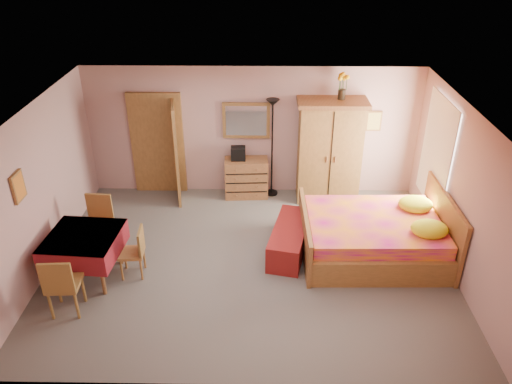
{
  "coord_description": "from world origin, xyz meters",
  "views": [
    {
      "loc": [
        0.21,
        -6.7,
        5.0
      ],
      "look_at": [
        0.1,
        0.3,
        1.15
      ],
      "focal_mm": 35.0,
      "sensor_mm": 36.0,
      "label": 1
    }
  ],
  "objects_px": {
    "stereo": "(238,153)",
    "bench": "(290,239)",
    "chair_north": "(98,225)",
    "wall_mirror": "(246,121)",
    "chair_east": "(131,252)",
    "sunflower_vase": "(342,86)",
    "chair_south": "(64,283)",
    "floor_lamp": "(272,149)",
    "bed": "(374,226)",
    "chair_west": "(44,254)",
    "wardrobe": "(329,151)",
    "chest_of_drawers": "(246,178)",
    "dining_table": "(87,256)"
  },
  "relations": [
    {
      "from": "bed",
      "to": "chair_east",
      "type": "height_order",
      "value": "bed"
    },
    {
      "from": "wardrobe",
      "to": "wall_mirror",
      "type": "bearing_deg",
      "value": 170.31
    },
    {
      "from": "chair_north",
      "to": "chair_west",
      "type": "height_order",
      "value": "chair_north"
    },
    {
      "from": "bench",
      "to": "floor_lamp",
      "type": "bearing_deg",
      "value": 98.07
    },
    {
      "from": "wardrobe",
      "to": "chair_north",
      "type": "bearing_deg",
      "value": -155.32
    },
    {
      "from": "wardrobe",
      "to": "chair_south",
      "type": "distance_m",
      "value": 5.32
    },
    {
      "from": "dining_table",
      "to": "bench",
      "type": "bearing_deg",
      "value": 13.2
    },
    {
      "from": "stereo",
      "to": "bench",
      "type": "relative_size",
      "value": 0.2
    },
    {
      "from": "chair_south",
      "to": "chair_north",
      "type": "height_order",
      "value": "chair_south"
    },
    {
      "from": "bench",
      "to": "chair_west",
      "type": "height_order",
      "value": "chair_west"
    },
    {
      "from": "chair_north",
      "to": "chair_east",
      "type": "distance_m",
      "value": 0.99
    },
    {
      "from": "stereo",
      "to": "bench",
      "type": "xyz_separation_m",
      "value": [
        0.95,
        -1.94,
        -0.7
      ]
    },
    {
      "from": "chair_east",
      "to": "bench",
      "type": "bearing_deg",
      "value": -78.6
    },
    {
      "from": "wall_mirror",
      "to": "chair_north",
      "type": "height_order",
      "value": "wall_mirror"
    },
    {
      "from": "chest_of_drawers",
      "to": "wardrobe",
      "type": "height_order",
      "value": "wardrobe"
    },
    {
      "from": "sunflower_vase",
      "to": "chair_south",
      "type": "distance_m",
      "value": 5.76
    },
    {
      "from": "chest_of_drawers",
      "to": "bed",
      "type": "height_order",
      "value": "bed"
    },
    {
      "from": "wall_mirror",
      "to": "chair_east",
      "type": "xyz_separation_m",
      "value": [
        -1.71,
        -2.81,
        -1.14
      ]
    },
    {
      "from": "wardrobe",
      "to": "chair_east",
      "type": "bearing_deg",
      "value": -142.72
    },
    {
      "from": "floor_lamp",
      "to": "wardrobe",
      "type": "relative_size",
      "value": 0.98
    },
    {
      "from": "chest_of_drawers",
      "to": "chair_north",
      "type": "xyz_separation_m",
      "value": [
        -2.43,
        -1.93,
        0.08
      ]
    },
    {
      "from": "bed",
      "to": "chair_north",
      "type": "height_order",
      "value": "bed"
    },
    {
      "from": "chair_north",
      "to": "chair_west",
      "type": "xyz_separation_m",
      "value": [
        -0.6,
        -0.79,
        -0.03
      ]
    },
    {
      "from": "bench",
      "to": "chair_west",
      "type": "xyz_separation_m",
      "value": [
        -3.83,
        -0.79,
        0.22
      ]
    },
    {
      "from": "chair_south",
      "to": "chair_north",
      "type": "distance_m",
      "value": 1.52
    },
    {
      "from": "wall_mirror",
      "to": "stereo",
      "type": "distance_m",
      "value": 0.66
    },
    {
      "from": "stereo",
      "to": "chair_north",
      "type": "xyz_separation_m",
      "value": [
        -2.28,
        -1.94,
        -0.46
      ]
    },
    {
      "from": "sunflower_vase",
      "to": "wall_mirror",
      "type": "bearing_deg",
      "value": 173.5
    },
    {
      "from": "stereo",
      "to": "wardrobe",
      "type": "distance_m",
      "value": 1.78
    },
    {
      "from": "stereo",
      "to": "chair_east",
      "type": "bearing_deg",
      "value": -120.8
    },
    {
      "from": "wardrobe",
      "to": "dining_table",
      "type": "distance_m",
      "value": 4.83
    },
    {
      "from": "bench",
      "to": "chair_west",
      "type": "distance_m",
      "value": 3.92
    },
    {
      "from": "bed",
      "to": "bench",
      "type": "bearing_deg",
      "value": 177.01
    },
    {
      "from": "chair_west",
      "to": "chest_of_drawers",
      "type": "bearing_deg",
      "value": 148.56
    },
    {
      "from": "sunflower_vase",
      "to": "chair_south",
      "type": "bearing_deg",
      "value": -140.73
    },
    {
      "from": "sunflower_vase",
      "to": "dining_table",
      "type": "relative_size",
      "value": 0.47
    },
    {
      "from": "wall_mirror",
      "to": "bench",
      "type": "relative_size",
      "value": 0.64
    },
    {
      "from": "stereo",
      "to": "wardrobe",
      "type": "height_order",
      "value": "wardrobe"
    },
    {
      "from": "sunflower_vase",
      "to": "chair_south",
      "type": "relative_size",
      "value": 0.51
    },
    {
      "from": "dining_table",
      "to": "wardrobe",
      "type": "bearing_deg",
      "value": 33.02
    },
    {
      "from": "sunflower_vase",
      "to": "bed",
      "type": "relative_size",
      "value": 0.21
    },
    {
      "from": "wall_mirror",
      "to": "chair_north",
      "type": "relative_size",
      "value": 0.95
    },
    {
      "from": "wardrobe",
      "to": "chair_north",
      "type": "xyz_separation_m",
      "value": [
        -4.05,
        -1.86,
        -0.54
      ]
    },
    {
      "from": "stereo",
      "to": "chair_south",
      "type": "relative_size",
      "value": 0.29
    },
    {
      "from": "stereo",
      "to": "chair_east",
      "type": "height_order",
      "value": "stereo"
    },
    {
      "from": "floor_lamp",
      "to": "bench",
      "type": "xyz_separation_m",
      "value": [
        0.29,
        -2.02,
        -0.77
      ]
    },
    {
      "from": "bed",
      "to": "bench",
      "type": "xyz_separation_m",
      "value": [
        -1.37,
        0.05,
        -0.31
      ]
    },
    {
      "from": "floor_lamp",
      "to": "bed",
      "type": "relative_size",
      "value": 0.85
    },
    {
      "from": "stereo",
      "to": "floor_lamp",
      "type": "xyz_separation_m",
      "value": [
        0.67,
        0.08,
        0.07
      ]
    },
    {
      "from": "wall_mirror",
      "to": "wardrobe",
      "type": "bearing_deg",
      "value": -9.29
    }
  ]
}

